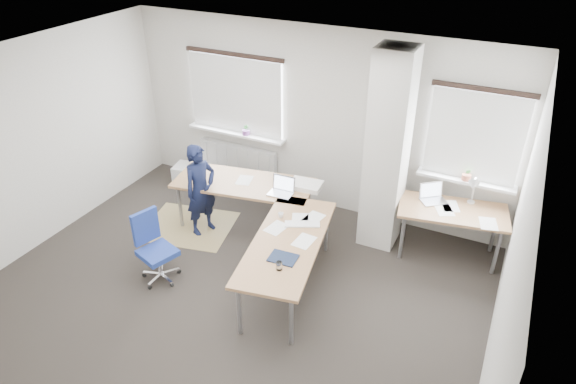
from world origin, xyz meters
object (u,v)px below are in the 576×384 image
at_px(desk_side, 453,212).
at_px(task_chair, 158,261).
at_px(person, 201,190).
at_px(desk_main, 267,211).

xyz_separation_m(desk_side, task_chair, (-3.24, -2.13, -0.42)).
distance_m(task_chair, person, 1.24).
bearing_deg(task_chair, desk_main, 65.03).
distance_m(desk_side, person, 3.47).
xyz_separation_m(desk_side, person, (-3.33, -0.97, 0.00)).
bearing_deg(desk_main, person, 165.72).
distance_m(desk_main, desk_side, 2.45).
bearing_deg(desk_main, desk_side, 15.50).
xyz_separation_m(task_chair, person, (-0.09, 1.16, 0.43)).
relative_size(desk_main, task_chair, 2.99).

